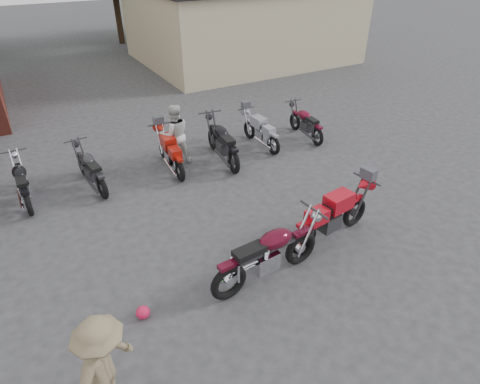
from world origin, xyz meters
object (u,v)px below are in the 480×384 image
sportbike (333,213)px  helmet (143,312)px  row_bike_3 (90,167)px  row_bike_5 (222,140)px  row_bike_6 (261,129)px  person_light (175,135)px  row_bike_7 (306,121)px  row_bike_4 (170,150)px  person_tan (106,370)px  vintage_motorcycle (269,251)px  row_bike_2 (22,181)px

sportbike → helmet: sportbike is taller
row_bike_3 → helmet: bearing=169.9°
row_bike_5 → row_bike_6: (1.45, 0.28, -0.10)m
sportbike → row_bike_6: 4.69m
person_light → row_bike_7: (4.20, -0.39, -0.32)m
row_bike_3 → row_bike_4: (2.07, -0.13, 0.01)m
person_light → row_bike_6: 2.65m
person_light → sportbike: bearing=115.7°
row_bike_7 → person_tan: bearing=133.1°
vintage_motorcycle → row_bike_3: bearing=108.2°
row_bike_7 → row_bike_5: bearing=98.1°
vintage_motorcycle → helmet: (-2.30, 0.26, -0.54)m
person_light → person_tan: size_ratio=1.00×
person_light → row_bike_6: size_ratio=0.93×
row_bike_3 → row_bike_4: row_bike_4 is taller
helmet → row_bike_7: size_ratio=0.13×
vintage_motorcycle → row_bike_4: 4.87m
person_light → person_tan: person_light is taller
row_bike_4 → row_bike_5: (1.46, -0.24, 0.07)m
sportbike → row_bike_7: (2.71, 4.39, -0.08)m
helmet → row_bike_4: size_ratio=0.12×
row_bike_2 → row_bike_5: size_ratio=0.87×
row_bike_5 → row_bike_7: row_bike_5 is taller
row_bike_2 → person_tan: bearing=-176.2°
helmet → person_tan: size_ratio=0.14×
row_bike_3 → row_bike_7: 6.56m
sportbike → row_bike_2: 7.19m
vintage_motorcycle → row_bike_7: 6.55m
sportbike → row_bike_4: 4.84m
vintage_motorcycle → helmet: 2.38m
sportbike → helmet: bearing=174.4°
person_tan → row_bike_7: (7.61, 5.82, -0.31)m
row_bike_7 → row_bike_2: bearing=93.2°
person_light → row_bike_7: 4.23m
person_light → row_bike_5: bearing=164.6°
vintage_motorcycle → row_bike_2: size_ratio=1.20×
person_tan → row_bike_6: 8.50m
vintage_motorcycle → row_bike_3: size_ratio=1.18×
sportbike → row_bike_3: (-3.85, 4.63, -0.07)m
person_light → row_bike_2: bearing=8.8°
row_bike_4 → row_bike_7: row_bike_4 is taller
sportbike → person_light: person_light is taller
row_bike_2 → row_bike_7: (8.10, -0.36, -0.01)m
row_bike_6 → vintage_motorcycle: bearing=147.9°
sportbike → person_tan: 5.11m
row_bike_4 → row_bike_7: size_ratio=1.05×
sportbike → helmet: size_ratio=9.14×
row_bike_6 → row_bike_3: bearing=87.7°
helmet → row_bike_4: 5.18m
vintage_motorcycle → row_bike_4: vintage_motorcycle is taller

